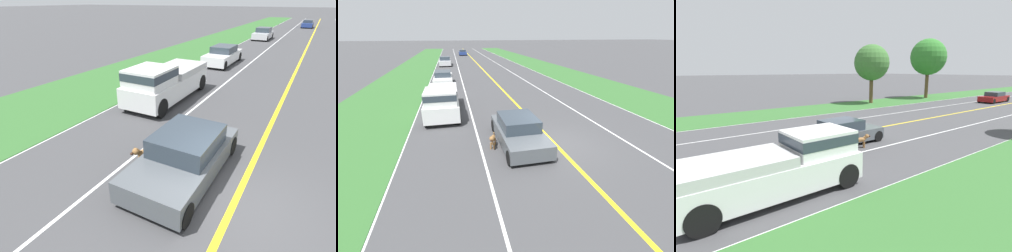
% 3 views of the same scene
% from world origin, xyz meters
% --- Properties ---
extents(ground_plane, '(400.00, 400.00, 0.00)m').
position_xyz_m(ground_plane, '(0.00, 0.00, 0.00)').
color(ground_plane, '#424244').
extents(centre_divider_line, '(0.18, 160.00, 0.01)m').
position_xyz_m(centre_divider_line, '(0.00, 0.00, 0.00)').
color(centre_divider_line, yellow).
rests_on(centre_divider_line, ground).
extents(lane_edge_line_right, '(0.14, 160.00, 0.01)m').
position_xyz_m(lane_edge_line_right, '(7.00, 0.00, 0.00)').
color(lane_edge_line_right, white).
rests_on(lane_edge_line_right, ground).
extents(lane_edge_line_left, '(0.14, 160.00, 0.01)m').
position_xyz_m(lane_edge_line_left, '(-7.00, 0.00, 0.00)').
color(lane_edge_line_left, white).
rests_on(lane_edge_line_left, ground).
extents(lane_dash_same_dir, '(0.10, 160.00, 0.01)m').
position_xyz_m(lane_dash_same_dir, '(3.50, 0.00, 0.00)').
color(lane_dash_same_dir, white).
rests_on(lane_dash_same_dir, ground).
extents(lane_dash_oncoming, '(0.10, 160.00, 0.01)m').
position_xyz_m(lane_dash_oncoming, '(-3.50, 0.00, 0.00)').
color(lane_dash_oncoming, white).
rests_on(lane_dash_oncoming, ground).
extents(grass_verge_left, '(6.00, 160.00, 0.03)m').
position_xyz_m(grass_verge_left, '(-10.00, 0.00, 0.01)').
color(grass_verge_left, '#33662D').
rests_on(grass_verge_left, ground).
extents(ego_car, '(1.94, 4.32, 1.31)m').
position_xyz_m(ego_car, '(1.67, -0.51, 0.61)').
color(ego_car, '#51565B').
rests_on(ego_car, ground).
extents(dog, '(0.45, 1.09, 0.73)m').
position_xyz_m(dog, '(2.95, -0.28, 0.45)').
color(dog, olive).
rests_on(dog, ground).
extents(pickup_truck, '(2.04, 5.64, 1.93)m').
position_xyz_m(pickup_truck, '(5.25, -5.68, 0.98)').
color(pickup_truck, silver).
rests_on(pickup_truck, ground).
extents(oncoming_car, '(1.87, 4.64, 1.28)m').
position_xyz_m(oncoming_car, '(-1.83, 25.80, 0.60)').
color(oncoming_car, maroon).
rests_on(oncoming_car, ground).
extents(roadside_tree_left_near, '(4.17, 4.17, 6.88)m').
position_xyz_m(roadside_tree_left_near, '(-10.40, 12.88, 4.76)').
color(roadside_tree_left_near, brown).
rests_on(roadside_tree_left_near, ground).
extents(roadside_tree_left_far, '(4.96, 4.96, 8.18)m').
position_xyz_m(roadside_tree_left_far, '(-10.03, 23.29, 5.68)').
color(roadside_tree_left_far, brown).
rests_on(roadside_tree_left_far, ground).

